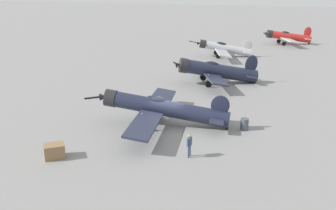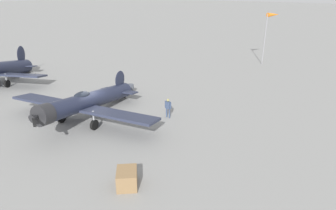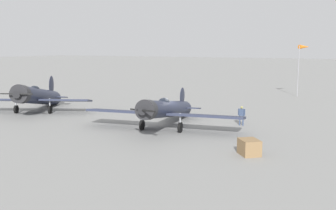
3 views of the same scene
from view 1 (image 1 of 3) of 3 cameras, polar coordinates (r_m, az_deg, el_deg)
ground_plane at (r=31.49m, az=-0.00°, el=-3.12°), size 400.00×400.00×0.00m
airplane_foreground at (r=31.08m, az=-0.99°, el=-0.45°), size 12.80×11.52×2.92m
airplane_mid_apron at (r=44.99m, az=7.16°, el=5.15°), size 10.87×9.93×3.47m
airplane_far_line at (r=62.57m, az=8.31°, el=8.47°), size 13.25×10.04×2.84m
airplane_outer_stand at (r=78.90m, az=17.47°, el=9.81°), size 12.28×9.33×3.48m
ground_crew_mechanic at (r=25.64m, az=3.23°, el=-5.78°), size 0.63×0.25×1.62m
equipment_crate at (r=26.80m, az=-16.73°, el=-6.65°), size 1.67×1.71×0.96m
fuel_drum at (r=31.12m, az=11.44°, el=-2.83°), size 0.68×0.68×0.93m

